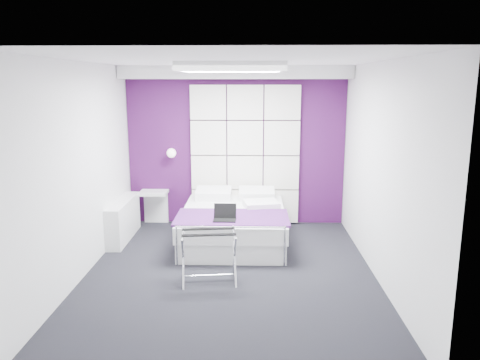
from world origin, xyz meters
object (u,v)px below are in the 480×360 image
Objects in this scene: nightstand at (154,193)px; luggage_rack at (209,256)px; laptop at (225,216)px; radiator at (123,220)px; bed at (234,224)px; wall_lamp at (172,153)px.

nightstand is 0.72× the size of luggage_rack.
radiator is at bearing 156.95° from laptop.
radiator is 1.69m from bed.
luggage_rack reaches higher than nightstand.
luggage_rack reaches higher than radiator.
luggage_rack is at bearing -99.50° from bed.
laptop is at bearing -57.18° from wall_lamp.
bed reaches higher than nightstand.
wall_lamp reaches higher than radiator.
laptop is (-0.09, -0.62, 0.30)m from bed.
wall_lamp is at bearing 7.25° from nightstand.
luggage_rack is (0.81, -2.27, -0.91)m from wall_lamp.
radiator reaches higher than nightstand.
laptop is at bearing -24.31° from radiator.
nightstand is at bearing 110.01° from luggage_rack.
bed reaches higher than radiator.
bed is 1.43m from luggage_rack.
wall_lamp reaches higher than laptop.
luggage_rack is at bearing -70.38° from wall_lamp.
nightstand is 1.92m from laptop.
bed is at bearing -3.46° from radiator.
laptop reaches higher than bed.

